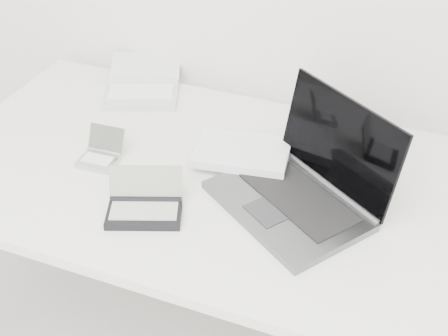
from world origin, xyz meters
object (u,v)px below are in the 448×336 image
at_px(desk, 241,195).
at_px(laptop_large, 286,177).
at_px(netbook_open_white, 142,87).
at_px(palmtop_charcoal, 145,206).

xyz_separation_m(desk, laptop_large, (0.11, 0.01, 0.09)).
bearing_deg(netbook_open_white, palmtop_charcoal, -83.00).
bearing_deg(desk, palmtop_charcoal, -130.42).
bearing_deg(palmtop_charcoal, desk, 28.55).
height_order(laptop_large, netbook_open_white, laptop_large).
bearing_deg(palmtop_charcoal, netbook_open_white, 97.24).
xyz_separation_m(laptop_large, palmtop_charcoal, (-0.28, -0.20, -0.02)).
bearing_deg(netbook_open_white, laptop_large, -50.05).
relative_size(netbook_open_white, palmtop_charcoal, 1.65).
bearing_deg(laptop_large, desk, -143.13).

